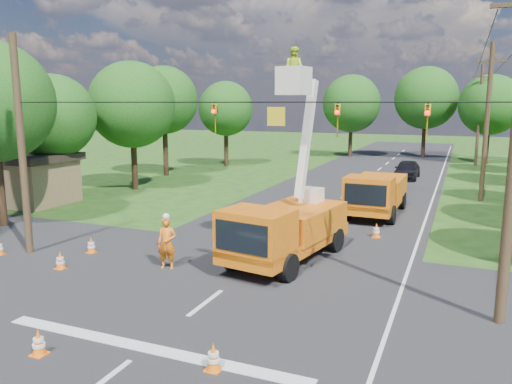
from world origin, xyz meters
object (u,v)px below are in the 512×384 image
at_px(traffic_cone_2, 316,233).
at_px(traffic_cone_7, 391,206).
at_px(ground_worker, 167,243).
at_px(pole_right_mid, 487,121).
at_px(tree_left_d, 132,105).
at_px(traffic_cone_5, 91,245).
at_px(tree_far_a, 352,104).
at_px(tree_left_e, 164,100).
at_px(tree_left_f, 226,109).
at_px(second_truck, 376,193).
at_px(tree_far_b, 426,98).
at_px(pole_right_far, 479,115).
at_px(pole_left, 21,147).
at_px(traffic_cone_0, 39,343).
at_px(tree_far_c, 490,105).
at_px(shed, 28,178).
at_px(bucket_truck, 286,219).
at_px(tree_left_c, 54,116).
at_px(distant_car, 407,170).
at_px(traffic_cone_4, 60,260).
at_px(traffic_cone_3, 376,230).

xyz_separation_m(traffic_cone_2, traffic_cone_7, (2.34, 7.58, 0.00)).
bearing_deg(ground_worker, pole_right_mid, 46.08).
relative_size(pole_right_mid, tree_left_d, 1.08).
distance_m(traffic_cone_5, tree_far_a, 42.52).
distance_m(tree_left_e, tree_left_f, 8.29).
distance_m(second_truck, ground_worker, 13.66).
relative_size(tree_left_d, tree_far_b, 0.90).
xyz_separation_m(traffic_cone_5, pole_right_far, (15.53, 39.07, 4.75)).
bearing_deg(tree_far_b, traffic_cone_7, -88.97).
bearing_deg(pole_left, traffic_cone_0, -42.13).
distance_m(traffic_cone_5, tree_far_c, 44.63).
relative_size(pole_left, shed, 1.64).
bearing_deg(traffic_cone_0, bucket_truck, 71.31).
bearing_deg(pole_right_mid, tree_left_c, -156.25).
relative_size(second_truck, traffic_cone_7, 9.46).
xyz_separation_m(bucket_truck, tree_left_f, (-15.72, 26.97, 3.94)).
height_order(ground_worker, tree_left_c, tree_left_c).
height_order(pole_left, tree_far_c, tree_far_c).
height_order(second_truck, distant_car, second_truck).
height_order(pole_right_mid, tree_left_f, pole_right_mid).
xyz_separation_m(pole_right_far, pole_left, (-18.00, -40.00, -0.61)).
bearing_deg(tree_far_b, pole_right_far, -42.27).
relative_size(traffic_cone_0, tree_left_d, 0.08).
height_order(tree_far_a, tree_far_b, tree_far_b).
bearing_deg(tree_left_c, shed, -146.31).
relative_size(distant_car, pole_right_mid, 0.46).
bearing_deg(pole_right_far, traffic_cone_0, -103.08).
bearing_deg(pole_right_mid, pole_right_far, 90.00).
bearing_deg(traffic_cone_2, second_truck, 75.46).
relative_size(traffic_cone_0, traffic_cone_4, 1.00).
bearing_deg(tree_far_c, tree_left_f, -153.72).
height_order(traffic_cone_3, tree_left_d, tree_left_d).
distance_m(pole_right_far, shed, 41.69).
height_order(second_truck, tree_left_e, tree_left_e).
bearing_deg(bucket_truck, tree_left_d, 152.51).
relative_size(bucket_truck, pole_right_far, 0.84).
distance_m(pole_left, tree_left_e, 23.26).
height_order(second_truck, traffic_cone_7, second_truck).
distance_m(traffic_cone_0, pole_right_far, 47.98).
xyz_separation_m(traffic_cone_2, tree_far_c, (8.29, 35.56, 5.70)).
bearing_deg(traffic_cone_2, pole_left, -148.97).
height_order(bucket_truck, shed, bucket_truck).
bearing_deg(traffic_cone_3, traffic_cone_7, 91.38).
distance_m(traffic_cone_3, tree_far_c, 34.92).
bearing_deg(ground_worker, traffic_cone_7, 50.80).
height_order(pole_right_mid, tree_left_e, pole_right_mid).
relative_size(ground_worker, pole_left, 0.23).
distance_m(traffic_cone_7, pole_right_mid, 9.09).
distance_m(traffic_cone_2, pole_right_far, 34.67).
bearing_deg(bucket_truck, tree_left_f, 129.69).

